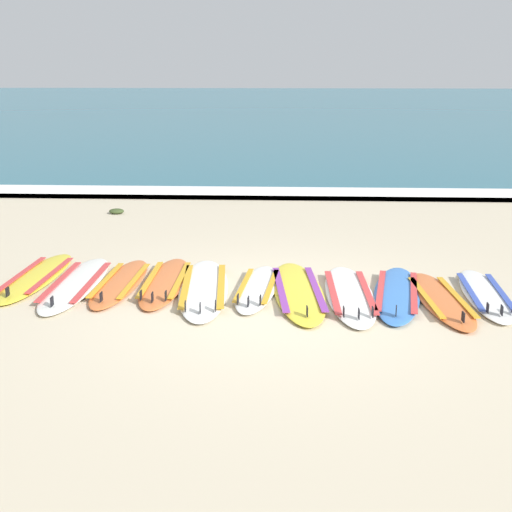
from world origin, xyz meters
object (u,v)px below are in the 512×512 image
Objects in this scene: surfboard_4 at (204,288)px; surfboard_10 at (485,294)px; surfboard_9 at (441,299)px; surfboard_2 at (120,283)px; surfboard_5 at (257,288)px; surfboard_0 at (36,277)px; surfboard_8 at (397,293)px; surfboard_3 at (165,282)px; surfboard_1 at (76,284)px; surfboard_7 at (350,294)px; surfboard_6 at (298,291)px.

surfboard_10 is (3.50, -0.09, 0.00)m from surfboard_4.
surfboard_4 is 2.93m from surfboard_9.
surfboard_5 is (1.79, -0.14, 0.00)m from surfboard_2.
surfboard_2 is at bearing 173.41° from surfboard_9.
surfboard_0 is 0.89× the size of surfboard_4.
surfboard_8 is at bearing 158.66° from surfboard_9.
surfboard_3 is at bearing 173.73° from surfboard_8.
surfboard_0 is 5.25m from surfboard_9.
surfboard_4 is 2.42m from surfboard_8.
surfboard_1 is 1.09× the size of surfboard_3.
surfboard_2 is 0.89× the size of surfboard_7.
surfboard_0 is 3.51m from surfboard_6.
surfboard_7 is at bearing 172.90° from surfboard_9.
surfboard_5 is at bearing 170.71° from surfboard_7.
surfboard_1 is 4.09m from surfboard_8.
surfboard_2 is at bearing -174.70° from surfboard_3.
surfboard_4 and surfboard_8 have the same top height.
surfboard_5 and surfboard_9 have the same top height.
surfboard_8 is (1.74, -0.13, -0.00)m from surfboard_5.
surfboard_8 is at bearing -179.42° from surfboard_10.
surfboard_2 is at bearing 175.47° from surfboard_5.
surfboard_1 is 1.67m from surfboard_4.
surfboard_9 is at bearing -5.79° from surfboard_4.
surfboard_3 and surfboard_10 have the same top height.
surfboard_8 is (1.22, -0.04, 0.00)m from surfboard_6.
surfboard_2 is 4.05m from surfboard_9.
surfboard_8 is (2.42, -0.10, -0.00)m from surfboard_4.
surfboard_0 and surfboard_3 have the same top height.
surfboard_7 is at bearing -7.26° from surfboard_0.
surfboard_7 and surfboard_9 have the same top height.
surfboard_7 is (1.83, -0.16, 0.00)m from surfboard_4.
surfboard_0 and surfboard_8 have the same top height.
surfboard_1 is 0.57m from surfboard_2.
surfboard_2 is 2.96m from surfboard_7.
surfboard_10 is (2.82, -0.12, -0.00)m from surfboard_5.
surfboard_3 is at bearing 157.25° from surfboard_4.
surfboard_4 and surfboard_6 have the same top height.
surfboard_8 is at bearing -2.76° from surfboard_1.
surfboard_5 is 0.95× the size of surfboard_10.
surfboard_5 is 1.17m from surfboard_7.
surfboard_6 is (2.31, -0.23, -0.00)m from surfboard_2.
surfboard_8 is at bearing -5.65° from surfboard_0.
surfboard_1 is at bearing 175.12° from surfboard_9.
surfboard_7 is 0.59m from surfboard_8.
surfboard_1 is 5.18m from surfboard_10.
surfboard_0 and surfboard_10 have the same top height.
surfboard_1 and surfboard_7 have the same top height.
surfboard_0 is 1.76m from surfboard_3.
surfboard_1 is at bearing 176.83° from surfboard_6.
surfboard_1 and surfboard_2 have the same top height.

